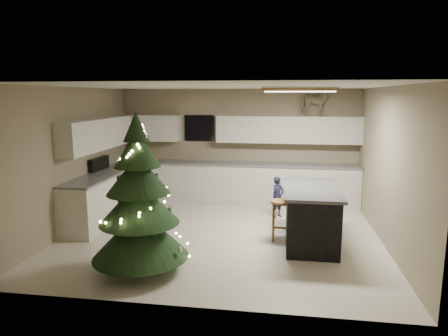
{
  "coord_description": "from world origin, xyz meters",
  "views": [
    {
      "loc": [
        1.05,
        -6.71,
        2.44
      ],
      "look_at": [
        0.0,
        0.35,
        1.15
      ],
      "focal_mm": 32.0,
      "sensor_mm": 36.0,
      "label": 1
    }
  ],
  "objects_px": {
    "bar_stool": "(281,210)",
    "toddler": "(278,197)",
    "christmas_tree": "(139,207)",
    "island": "(311,215)",
    "rocking_horse": "(315,103)"
  },
  "relations": [
    {
      "from": "christmas_tree",
      "to": "toddler",
      "type": "distance_m",
      "value": 3.42
    },
    {
      "from": "toddler",
      "to": "rocking_horse",
      "type": "bearing_deg",
      "value": 11.44
    },
    {
      "from": "christmas_tree",
      "to": "rocking_horse",
      "type": "bearing_deg",
      "value": 56.28
    },
    {
      "from": "island",
      "to": "rocking_horse",
      "type": "distance_m",
      "value": 3.08
    },
    {
      "from": "island",
      "to": "toddler",
      "type": "distance_m",
      "value": 1.5
    },
    {
      "from": "bar_stool",
      "to": "christmas_tree",
      "type": "height_order",
      "value": "christmas_tree"
    },
    {
      "from": "bar_stool",
      "to": "toddler",
      "type": "bearing_deg",
      "value": 93.41
    },
    {
      "from": "rocking_horse",
      "to": "toddler",
      "type": "bearing_deg",
      "value": 143.62
    },
    {
      "from": "island",
      "to": "bar_stool",
      "type": "relative_size",
      "value": 2.46
    },
    {
      "from": "rocking_horse",
      "to": "bar_stool",
      "type": "bearing_deg",
      "value": 162.29
    },
    {
      "from": "toddler",
      "to": "island",
      "type": "bearing_deg",
      "value": -111.9
    },
    {
      "from": "island",
      "to": "christmas_tree",
      "type": "height_order",
      "value": "christmas_tree"
    },
    {
      "from": "bar_stool",
      "to": "christmas_tree",
      "type": "xyz_separation_m",
      "value": [
        -1.95,
        -1.51,
        0.4
      ]
    },
    {
      "from": "christmas_tree",
      "to": "toddler",
      "type": "relative_size",
      "value": 2.67
    },
    {
      "from": "toddler",
      "to": "christmas_tree",
      "type": "bearing_deg",
      "value": -167.92
    }
  ]
}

